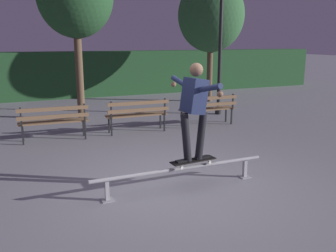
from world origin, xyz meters
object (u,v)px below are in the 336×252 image
tree_far_right (211,16)px  grind_rail (181,171)px  park_bench_left_center (138,112)px  skateboarder (194,104)px  park_bench_right_center (208,107)px  skateboard (193,161)px  park_bench_leftmost (54,119)px  lamp_post_right (221,36)px

tree_far_right → grind_rail: bearing=-122.2°
grind_rail → park_bench_left_center: 3.76m
park_bench_left_center → skateboarder: bearing=-94.4°
skateboarder → park_bench_right_center: (2.36, 3.72, -0.83)m
skateboard → skateboarder: 0.94m
park_bench_right_center → tree_far_right: tree_far_right is taller
park_bench_leftmost → park_bench_right_center: size_ratio=1.00×
park_bench_leftmost → grind_rail: bearing=-67.0°
lamp_post_right → park_bench_left_center: bearing=-157.5°
skateboard → skateboarder: size_ratio=0.51×
park_bench_leftmost → tree_far_right: 7.73m
skateboard → tree_far_right: size_ratio=0.17×
tree_far_right → skateboard: bearing=-121.1°
skateboard → park_bench_right_center: bearing=57.6°
skateboarder → park_bench_leftmost: skateboarder is taller
park_bench_left_center → tree_far_right: size_ratio=0.35×
skateboarder → skateboard: bearing=-174.6°
park_bench_leftmost → park_bench_left_center: (2.07, 0.00, 0.00)m
grind_rail → skateboarder: bearing=0.1°
grind_rail → lamp_post_right: 6.61m
lamp_post_right → park_bench_leftmost: bearing=-165.9°
park_bench_left_center → lamp_post_right: 3.95m
park_bench_right_center → lamp_post_right: 2.60m
park_bench_right_center → tree_far_right: bearing=60.3°
skateboarder → park_bench_right_center: bearing=57.6°
grind_rail → park_bench_leftmost: bearing=113.0°
skateboard → tree_far_right: tree_far_right is taller
skateboard → park_bench_leftmost: (-1.79, 3.72, 0.10)m
skateboarder → park_bench_left_center: (0.28, 3.72, -0.83)m
grind_rail → skateboard: (0.21, -0.00, 0.15)m
park_bench_left_center → park_bench_leftmost: bearing=180.0°
park_bench_leftmost → tree_far_right: size_ratio=0.35×
tree_far_right → lamp_post_right: (-0.99, -2.36, -0.76)m
skateboard → tree_far_right: (4.45, 7.40, 2.81)m
tree_far_right → park_bench_left_center: bearing=-138.6°
park_bench_left_center → lamp_post_right: lamp_post_right is taller
skateboarder → park_bench_right_center: skateboarder is taller
skateboard → skateboarder: bearing=5.4°
grind_rail → skateboarder: size_ratio=1.91×
tree_far_right → park_bench_right_center: bearing=-119.7°
grind_rail → park_bench_left_center: size_ratio=1.85×
skateboard → park_bench_leftmost: bearing=115.6°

